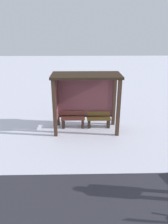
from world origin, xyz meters
name	(u,v)px	position (x,y,z in m)	size (l,w,h in m)	color
ground_plane	(86,130)	(0.00, 0.00, 0.00)	(60.00, 60.00, 0.00)	silver
bus_shelter	(84,91)	(-0.11, 0.21, 1.80)	(2.95, 1.40, 2.60)	#3F2A1E
bench_left_inside	(73,120)	(-0.61, 0.29, 0.35)	(1.12, 0.41, 0.76)	#552A23
bench_center_inside	(99,120)	(0.61, 0.29, 0.33)	(1.12, 0.40, 0.73)	#523D1B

